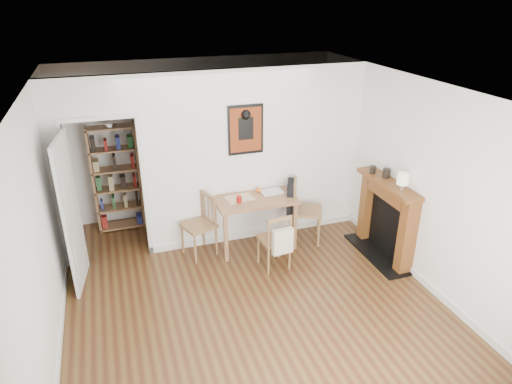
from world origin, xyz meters
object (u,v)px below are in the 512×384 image
object	(u,v)px
ceramic_jar_a	(386,173)
mantel_lamp	(403,180)
chair_left	(199,226)
ceramic_jar_b	(373,170)
dining_table	(254,203)
red_glass	(239,199)
fireplace	(387,216)
chair_front	(275,240)
bookshelf	(117,179)
orange_fruit	(259,190)
notebook	(272,192)
chair_right	(305,210)

from	to	relation	value
ceramic_jar_a	mantel_lamp	bearing A→B (deg)	-97.67
chair_left	ceramic_jar_b	distance (m)	2.62
dining_table	red_glass	bearing A→B (deg)	-157.23
fireplace	chair_front	bearing A→B (deg)	173.05
fireplace	ceramic_jar_b	world-z (taller)	ceramic_jar_b
bookshelf	orange_fruit	size ratio (longest dim) A/B	23.91
bookshelf	orange_fruit	bearing A→B (deg)	-28.74
dining_table	chair_left	size ratio (longest dim) A/B	1.27
notebook	chair_right	bearing A→B (deg)	-20.08
chair_right	red_glass	xyz separation A→B (m)	(-1.04, -0.01, 0.34)
chair_right	mantel_lamp	xyz separation A→B (m)	(0.87, -1.05, 0.80)
fireplace	red_glass	xyz separation A→B (m)	(-1.97, 0.74, 0.23)
chair_left	notebook	world-z (taller)	chair_left
dining_table	notebook	size ratio (longest dim) A/B	3.62
fireplace	orange_fruit	distance (m)	1.89
chair_right	chair_left	bearing A→B (deg)	176.39
fireplace	ceramic_jar_b	xyz separation A→B (m)	(-0.10, 0.34, 0.60)
red_glass	mantel_lamp	distance (m)	2.23
chair_right	ceramic_jar_b	size ratio (longest dim) A/B	8.91
dining_table	fireplace	bearing A→B (deg)	-26.44
chair_front	notebook	bearing A→B (deg)	72.94
chair_right	chair_front	size ratio (longest dim) A/B	1.17
chair_front	ceramic_jar_b	distance (m)	1.73
ceramic_jar_b	ceramic_jar_a	bearing A→B (deg)	-62.36
dining_table	chair_right	distance (m)	0.81
notebook	ceramic_jar_b	xyz separation A→B (m)	(1.31, -0.58, 0.41)
fireplace	ceramic_jar_a	bearing A→B (deg)	88.76
fireplace	red_glass	distance (m)	2.12
chair_front	notebook	xyz separation A→B (m)	(0.22, 0.72, 0.38)
bookshelf	ceramic_jar_a	bearing A→B (deg)	-28.23
orange_fruit	mantel_lamp	bearing A→B (deg)	-39.94
bookshelf	mantel_lamp	size ratio (longest dim) A/B	7.12
notebook	ceramic_jar_a	distance (m)	1.66
dining_table	notebook	distance (m)	0.33
dining_table	bookshelf	size ratio (longest dim) A/B	0.68
chair_front	notebook	world-z (taller)	chair_front
chair_front	ceramic_jar_a	xyz separation A→B (m)	(1.63, -0.05, 0.80)
chair_left	dining_table	bearing A→B (deg)	-0.00
chair_front	orange_fruit	world-z (taller)	orange_fruit
ceramic_jar_a	chair_left	bearing A→B (deg)	164.66
chair_right	fireplace	world-z (taller)	fireplace
bookshelf	ceramic_jar_b	size ratio (longest dim) A/B	15.53
mantel_lamp	ceramic_jar_a	xyz separation A→B (m)	(0.06, 0.45, -0.09)
chair_left	notebook	distance (m)	1.20
mantel_lamp	ceramic_jar_b	bearing A→B (deg)	93.43
bookshelf	ceramic_jar_b	bearing A→B (deg)	-26.45
chair_front	ceramic_jar_a	world-z (taller)	ceramic_jar_a
fireplace	dining_table	bearing A→B (deg)	153.56
bookshelf	red_glass	size ratio (longest dim) A/B	17.41
bookshelf	ceramic_jar_a	world-z (taller)	bookshelf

